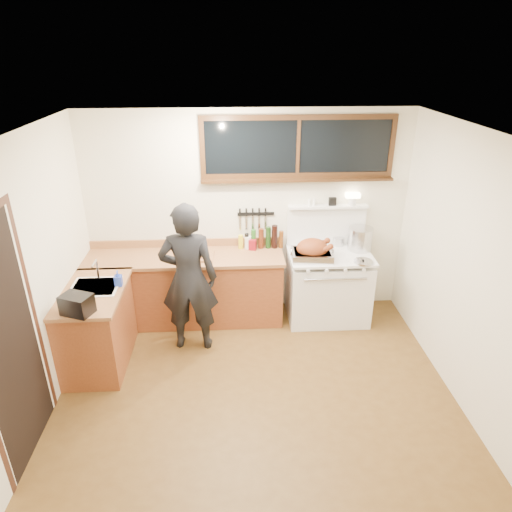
{
  "coord_description": "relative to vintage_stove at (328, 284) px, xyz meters",
  "views": [
    {
      "loc": [
        -0.22,
        -3.66,
        3.24
      ],
      "look_at": [
        0.05,
        0.85,
        1.15
      ],
      "focal_mm": 32.0,
      "sensor_mm": 36.0,
      "label": 1
    }
  ],
  "objects": [
    {
      "name": "room_shell",
      "position": [
        -1.0,
        -1.41,
        1.18
      ],
      "size": [
        4.1,
        3.6,
        2.65
      ],
      "color": "silver",
      "rests_on": "ground"
    },
    {
      "name": "ground_plane",
      "position": [
        -1.0,
        -1.41,
        -0.48
      ],
      "size": [
        4.0,
        3.5,
        0.02
      ],
      "primitive_type": "cube",
      "color": "#533715"
    },
    {
      "name": "coffee_tin",
      "position": [
        -0.95,
        0.17,
        0.5
      ],
      "size": [
        0.1,
        0.09,
        0.13
      ],
      "color": "maroon",
      "rests_on": "counter_back"
    },
    {
      "name": "cutting_board",
      "position": [
        -1.65,
        -0.01,
        0.49
      ],
      "size": [
        0.46,
        0.36,
        0.14
      ],
      "color": "#96633B",
      "rests_on": "counter_back"
    },
    {
      "name": "stockpot",
      "position": [
        0.4,
        0.11,
        0.58
      ],
      "size": [
        0.32,
        0.32,
        0.29
      ],
      "color": "silver",
      "rests_on": "vintage_stove"
    },
    {
      "name": "saucepan",
      "position": [
        0.16,
        0.25,
        0.49
      ],
      "size": [
        0.17,
        0.27,
        0.11
      ],
      "color": "silver",
      "rests_on": "vintage_stove"
    },
    {
      "name": "left_doorway",
      "position": [
        -2.99,
        -1.96,
        0.62
      ],
      "size": [
        0.02,
        1.04,
        2.17
      ],
      "color": "black",
      "rests_on": "ground"
    },
    {
      "name": "counter_left",
      "position": [
        -2.7,
        -0.79,
        -0.02
      ],
      "size": [
        0.64,
        1.09,
        0.9
      ],
      "color": "brown",
      "rests_on": "ground"
    },
    {
      "name": "soap_bottle",
      "position": [
        -2.43,
        -0.69,
        0.52
      ],
      "size": [
        0.08,
        0.08,
        0.17
      ],
      "color": "#2542B9",
      "rests_on": "counter_left"
    },
    {
      "name": "vintage_stove",
      "position": [
        0.0,
        0.0,
        0.0
      ],
      "size": [
        1.02,
        0.74,
        1.58
      ],
      "color": "white",
      "rests_on": "ground"
    },
    {
      "name": "pitcher",
      "position": [
        -1.01,
        0.22,
        0.51
      ],
      "size": [
        0.09,
        0.09,
        0.16
      ],
      "color": "white",
      "rests_on": "counter_back"
    },
    {
      "name": "knife_strip",
      "position": [
        -0.92,
        0.32,
        0.84
      ],
      "size": [
        0.46,
        0.03,
        0.28
      ],
      "color": "black",
      "rests_on": "room_shell"
    },
    {
      "name": "toaster",
      "position": [
        -2.7,
        -1.23,
        0.53
      ],
      "size": [
        0.34,
        0.29,
        0.2
      ],
      "color": "black",
      "rests_on": "counter_left"
    },
    {
      "name": "bottle_cluster",
      "position": [
        -0.81,
        0.22,
        0.56
      ],
      "size": [
        0.57,
        0.07,
        0.3
      ],
      "color": "black",
      "rests_on": "counter_back"
    },
    {
      "name": "counter_back",
      "position": [
        -1.8,
        0.04,
        -0.01
      ],
      "size": [
        2.44,
        0.64,
        1.0
      ],
      "color": "brown",
      "rests_on": "ground"
    },
    {
      "name": "sink_unit",
      "position": [
        -2.68,
        -0.71,
        0.38
      ],
      "size": [
        0.5,
        0.45,
        0.37
      ],
      "color": "white",
      "rests_on": "counter_left"
    },
    {
      "name": "back_window",
      "position": [
        -0.4,
        0.31,
        1.6
      ],
      "size": [
        2.32,
        0.13,
        0.77
      ],
      "color": "black",
      "rests_on": "room_shell"
    },
    {
      "name": "pot_lid",
      "position": [
        0.34,
        -0.28,
        0.45
      ],
      "size": [
        0.29,
        0.29,
        0.04
      ],
      "color": "silver",
      "rests_on": "vintage_stove"
    },
    {
      "name": "man",
      "position": [
        -1.7,
        -0.54,
        0.42
      ],
      "size": [
        0.67,
        0.46,
        1.77
      ],
      "color": "black",
      "rests_on": "ground"
    },
    {
      "name": "roast_turkey",
      "position": [
        -0.25,
        -0.14,
        0.54
      ],
      "size": [
        0.53,
        0.39,
        0.26
      ],
      "color": "silver",
      "rests_on": "vintage_stove"
    }
  ]
}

